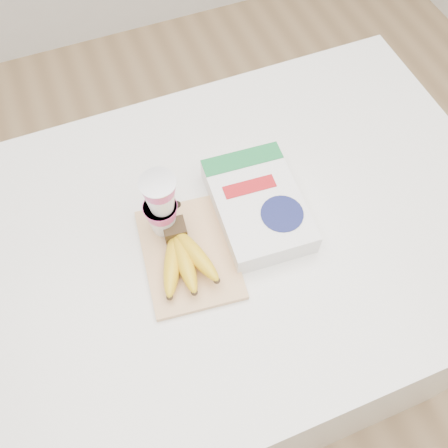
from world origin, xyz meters
name	(u,v)px	position (x,y,z in m)	size (l,w,h in m)	color
room	(224,117)	(0.00, 0.00, 1.35)	(4.00, 4.00, 4.00)	tan
table	(224,310)	(0.00, 0.00, 0.49)	(1.32, 0.88, 0.99)	white
cutting_board	(189,254)	(-0.09, -0.03, 0.99)	(0.19, 0.26, 0.01)	#E6BA7E
bananas	(183,257)	(-0.11, -0.05, 1.02)	(0.13, 0.18, 0.06)	#382816
yogurt_stack	(161,205)	(-0.12, 0.05, 1.09)	(0.08, 0.08, 0.17)	white
cereal_box	(258,205)	(0.09, 0.02, 1.02)	(0.20, 0.28, 0.06)	white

